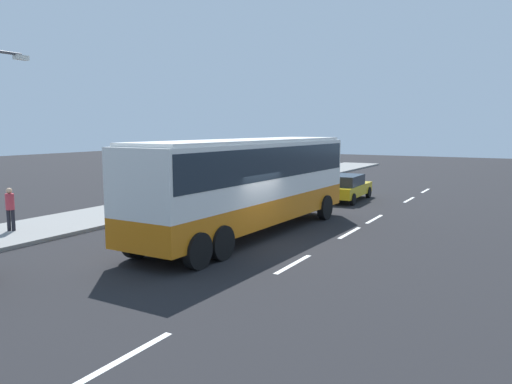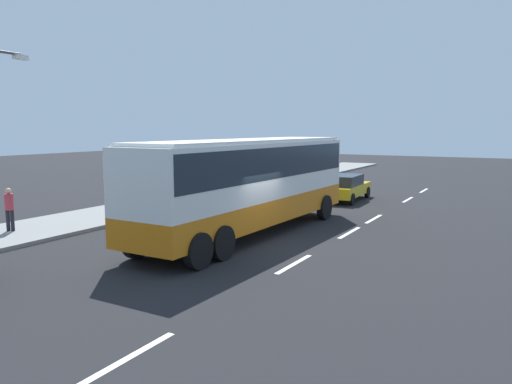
# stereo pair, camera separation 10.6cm
# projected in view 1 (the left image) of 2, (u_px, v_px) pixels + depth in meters

# --- Properties ---
(ground_plane) EXTENTS (120.00, 120.00, 0.00)m
(ground_plane) POSITION_uv_depth(u_px,v_px,m) (256.00, 244.00, 17.68)
(ground_plane) COLOR black
(sidewalk_curb) EXTENTS (80.00, 4.00, 0.15)m
(sidewalk_curb) POSITION_uv_depth(u_px,v_px,m) (84.00, 220.00, 21.94)
(sidewalk_curb) COLOR gray
(sidewalk_curb) RESTS_ON ground_plane
(lane_centreline) EXTENTS (35.49, 0.16, 0.01)m
(lane_centreline) POSITION_uv_depth(u_px,v_px,m) (342.00, 237.00, 18.75)
(lane_centreline) COLOR white
(lane_centreline) RESTS_ON ground_plane
(coach_bus) EXTENTS (12.18, 3.04, 3.67)m
(coach_bus) POSITION_uv_depth(u_px,v_px,m) (250.00, 176.00, 18.96)
(coach_bus) COLOR orange
(coach_bus) RESTS_ON ground_plane
(car_yellow_taxi) EXTENTS (4.61, 2.03, 1.48)m
(car_yellow_taxi) POSITION_uv_depth(u_px,v_px,m) (346.00, 187.00, 28.12)
(car_yellow_taxi) COLOR gold
(car_yellow_taxi) RESTS_ON ground_plane
(pedestrian_near_curb) EXTENTS (0.32, 0.32, 1.67)m
(pedestrian_near_curb) POSITION_uv_depth(u_px,v_px,m) (10.00, 206.00, 19.09)
(pedestrian_near_curb) COLOR black
(pedestrian_near_curb) RESTS_ON sidewalk_curb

